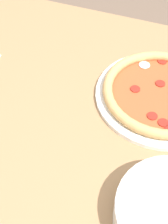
% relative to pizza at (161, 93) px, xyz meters
% --- Properties ---
extents(dining_table, '(1.37, 0.98, 0.73)m').
position_rel_pizza_xyz_m(dining_table, '(0.07, 0.15, -0.11)').
color(dining_table, '#99724C').
rests_on(dining_table, ground_plane).
extents(pizza, '(0.34, 0.34, 0.04)m').
position_rel_pizza_xyz_m(pizza, '(0.00, 0.00, 0.00)').
color(pizza, white).
rests_on(pizza, dining_table).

